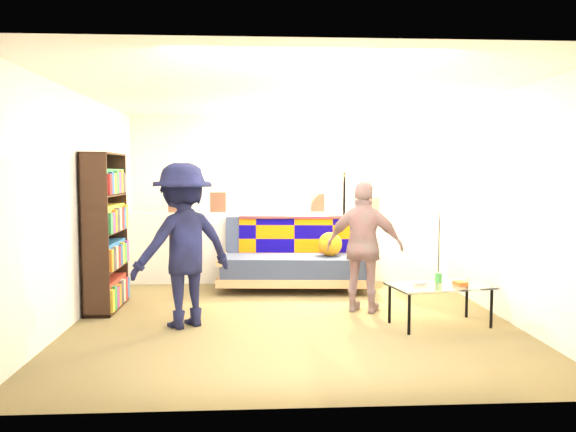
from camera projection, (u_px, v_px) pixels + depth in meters
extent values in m
plane|color=brown|center=(290.00, 313.00, 6.19)|extent=(5.00, 5.00, 0.00)
cube|color=silver|center=(280.00, 196.00, 8.59)|extent=(4.50, 0.10, 2.40)
cube|color=silver|center=(80.00, 206.00, 5.97)|extent=(0.10, 5.00, 2.40)
cube|color=silver|center=(492.00, 204.00, 6.23)|extent=(0.10, 5.00, 2.40)
cube|color=white|center=(290.00, 93.00, 6.01)|extent=(4.50, 5.00, 0.10)
cube|color=silver|center=(282.00, 247.00, 7.95)|extent=(4.45, 0.15, 1.00)
cube|color=brown|center=(175.00, 205.00, 7.79)|extent=(0.18, 0.02, 0.22)
cube|color=brown|center=(218.00, 202.00, 7.83)|extent=(0.22, 0.02, 0.28)
cube|color=silver|center=(268.00, 196.00, 7.86)|extent=(0.45, 0.02, 0.45)
cube|color=brown|center=(318.00, 203.00, 7.91)|extent=(0.20, 0.02, 0.26)
cube|color=brown|center=(374.00, 205.00, 7.96)|extent=(0.16, 0.02, 0.20)
cube|color=tan|center=(294.00, 278.00, 7.45)|extent=(2.04, 1.02, 0.10)
cube|color=#333E5C|center=(294.00, 265.00, 7.39)|extent=(1.93, 0.86, 0.25)
cube|color=#333E5C|center=(294.00, 238.00, 7.75)|extent=(1.89, 0.38, 0.59)
cylinder|color=tan|center=(224.00, 258.00, 7.44)|extent=(0.16, 0.89, 0.09)
cylinder|color=tan|center=(365.00, 259.00, 7.42)|extent=(0.16, 0.89, 0.09)
cube|color=#0B0577|center=(294.00, 239.00, 7.67)|extent=(1.52, 0.21, 0.54)
cube|color=#0B0577|center=(294.00, 217.00, 7.78)|extent=(1.53, 0.37, 0.03)
sphere|color=orange|center=(330.00, 244.00, 7.36)|extent=(0.31, 0.31, 0.31)
cube|color=black|center=(93.00, 232.00, 6.34)|extent=(0.02, 0.89, 1.77)
cube|color=black|center=(94.00, 236.00, 5.92)|extent=(0.30, 0.02, 1.77)
cube|color=black|center=(115.00, 228.00, 6.78)|extent=(0.30, 0.02, 1.77)
cube|color=black|center=(103.00, 154.00, 6.28)|extent=(0.30, 0.89, 0.02)
cube|color=black|center=(107.00, 307.00, 6.41)|extent=(0.30, 0.89, 0.04)
cube|color=black|center=(106.00, 268.00, 6.38)|extent=(0.30, 0.85, 0.02)
cube|color=black|center=(105.00, 232.00, 6.35)|extent=(0.30, 0.85, 0.02)
cube|color=black|center=(104.00, 195.00, 6.32)|extent=(0.30, 0.85, 0.02)
cube|color=#AB3022|center=(108.00, 292.00, 6.40)|extent=(0.22, 0.83, 0.30)
cube|color=#255FA0|center=(107.00, 254.00, 6.37)|extent=(0.22, 0.83, 0.28)
cube|color=gold|center=(107.00, 218.00, 6.34)|extent=(0.22, 0.83, 0.30)
cube|color=green|center=(106.00, 181.00, 6.30)|extent=(0.22, 0.83, 0.28)
cylinder|color=black|center=(409.00, 314.00, 5.37)|extent=(0.04, 0.04, 0.40)
cylinder|color=black|center=(491.00, 308.00, 5.59)|extent=(0.04, 0.04, 0.40)
cylinder|color=black|center=(390.00, 304.00, 5.79)|extent=(0.04, 0.04, 0.40)
cylinder|color=black|center=(467.00, 299.00, 6.02)|extent=(0.04, 0.04, 0.40)
cube|color=silver|center=(440.00, 286.00, 5.68)|extent=(1.09, 0.73, 0.02)
cube|color=silver|center=(420.00, 283.00, 5.67)|extent=(0.13, 0.07, 0.03)
cube|color=#DA6026|center=(460.00, 283.00, 5.64)|extent=(0.13, 0.16, 0.04)
cylinder|color=green|center=(439.00, 278.00, 5.80)|extent=(0.08, 0.08, 0.10)
cylinder|color=black|center=(344.00, 283.00, 7.80)|extent=(0.29, 0.29, 0.03)
cylinder|color=black|center=(344.00, 228.00, 7.75)|extent=(0.04, 0.04, 1.57)
sphere|color=#FFC672|center=(337.00, 181.00, 7.78)|extent=(0.13, 0.13, 0.13)
sphere|color=#FFC672|center=(353.00, 177.00, 7.62)|extent=(0.13, 0.13, 0.13)
sphere|color=#FFC672|center=(348.00, 171.00, 7.78)|extent=(0.13, 0.13, 0.13)
imported|color=black|center=(183.00, 245.00, 5.63)|extent=(1.23, 1.10, 1.65)
imported|color=#CA8386|center=(364.00, 247.00, 6.23)|extent=(0.93, 0.66, 1.46)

